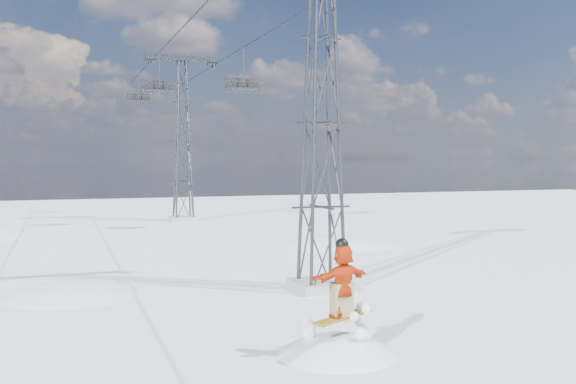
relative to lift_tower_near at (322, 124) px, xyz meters
name	(u,v)px	position (x,y,z in m)	size (l,w,h in m)	color
ground	(433,366)	(-0.80, -8.00, -5.47)	(120.00, 120.00, 0.00)	white
lift_tower_near	(322,124)	(0.00, 0.00, 0.00)	(5.20, 1.80, 11.43)	#999999
lift_tower_far	(183,142)	(0.00, 25.00, 0.00)	(5.20, 1.80, 11.43)	#999999
haul_cables	(232,26)	(0.00, 11.50, 5.38)	(4.46, 51.00, 0.06)	black
lift_chair_mid	(243,85)	(2.20, 17.24, 3.21)	(2.18, 0.63, 2.71)	black
lift_chair_far	(159,87)	(-2.20, 20.70, 3.29)	(2.11, 0.61, 2.61)	black
lift_chair_extra	(139,98)	(-2.20, 31.49, 3.56)	(1.84, 0.53, 2.28)	black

